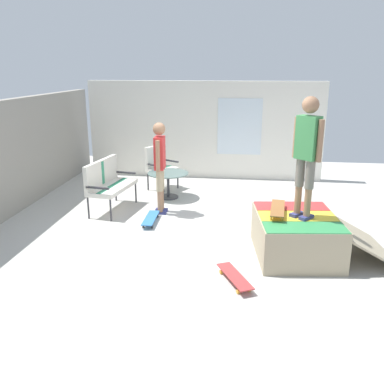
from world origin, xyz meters
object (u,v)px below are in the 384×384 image
object	(u,v)px
skate_ramp	(298,236)
patio_bench	(107,180)
person_skater	(307,148)
person_watching	(160,161)
skateboard_by_bench	(151,218)
skateboard_on_ramp	(278,209)
patio_chair_near_house	(159,163)
patio_table	(168,180)
skateboard_spare	(235,277)

from	to	relation	value
skate_ramp	patio_bench	bearing A→B (deg)	64.70
skate_ramp	person_skater	distance (m)	1.36
skate_ramp	person_watching	size ratio (longest dim) A/B	1.21
skateboard_by_bench	skateboard_on_ramp	xyz separation A→B (m)	(-1.02, -2.22, 0.64)
patio_chair_near_house	patio_table	size ratio (longest dim) A/B	1.13
skate_ramp	patio_table	size ratio (longest dim) A/B	2.41
patio_bench	skateboard_spare	distance (m)	3.78
patio_table	person_watching	size ratio (longest dim) A/B	0.50
person_watching	patio_chair_near_house	bearing A→B (deg)	12.53
patio_chair_near_house	skateboard_on_ramp	bearing A→B (deg)	-142.46
patio_table	skateboard_on_ramp	world-z (taller)	skateboard_on_ramp
patio_chair_near_house	skateboard_on_ramp	xyz separation A→B (m)	(-3.27, -2.51, 0.12)
skate_ramp	patio_table	xyz separation A→B (m)	(2.63, 2.50, 0.08)
person_watching	person_skater	size ratio (longest dim) A/B	1.02
patio_table	skateboard_on_ramp	xyz separation A→B (m)	(-2.59, -2.17, 0.32)
skateboard_on_ramp	patio_bench	bearing A→B (deg)	63.11
patio_table	skateboard_by_bench	distance (m)	1.60
skateboard_on_ramp	skate_ramp	bearing A→B (deg)	-97.78
patio_table	person_watching	bearing A→B (deg)	-178.28
skate_ramp	skateboard_by_bench	size ratio (longest dim) A/B	2.69
patio_bench	skateboard_spare	xyz separation A→B (m)	(-2.66, -2.63, -0.53)
person_watching	person_skater	distance (m)	3.08
skate_ramp	skateboard_on_ramp	xyz separation A→B (m)	(0.05, 0.33, 0.41)
skateboard_by_bench	person_watching	bearing A→B (deg)	-7.93
skateboard_on_ramp	skateboard_spare	bearing A→B (deg)	149.45
person_watching	person_skater	bearing A→B (deg)	-124.50
patio_table	person_skater	world-z (taller)	person_skater
person_skater	skateboard_on_ramp	distance (m)	1.02
skateboard_by_bench	skateboard_on_ramp	size ratio (longest dim) A/B	0.99
patio_bench	skate_ramp	bearing A→B (deg)	-115.30
patio_bench	skateboard_by_bench	world-z (taller)	patio_bench
skate_ramp	skateboard_by_bench	world-z (taller)	skate_ramp
skateboard_by_bench	person_skater	bearing A→B (deg)	-113.81
skate_ramp	skateboard_on_ramp	distance (m)	0.53
patio_bench	skateboard_by_bench	xyz separation A→B (m)	(-0.62, -1.01, -0.53)
patio_bench	patio_chair_near_house	size ratio (longest dim) A/B	1.29
skateboard_by_bench	patio_chair_near_house	bearing A→B (deg)	7.39
patio_bench	patio_table	world-z (taller)	patio_bench
patio_chair_near_house	person_watching	world-z (taller)	person_watching
person_skater	skateboard_on_ramp	xyz separation A→B (m)	(0.11, 0.35, -0.96)
patio_bench	patio_chair_near_house	distance (m)	1.78
person_skater	skateboard_spare	xyz separation A→B (m)	(-0.91, 0.95, -1.60)
person_skater	skateboard_on_ramp	size ratio (longest dim) A/B	2.16
person_watching	person_skater	world-z (taller)	person_skater
skateboard_by_bench	skateboard_spare	world-z (taller)	same
skateboard_spare	skateboard_on_ramp	world-z (taller)	skateboard_on_ramp
patio_chair_near_house	person_watching	distance (m)	1.77
skate_ramp	skateboard_by_bench	xyz separation A→B (m)	(1.07, 2.55, -0.24)
patio_chair_near_house	patio_table	distance (m)	0.79
patio_table	skate_ramp	bearing A→B (deg)	-136.44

